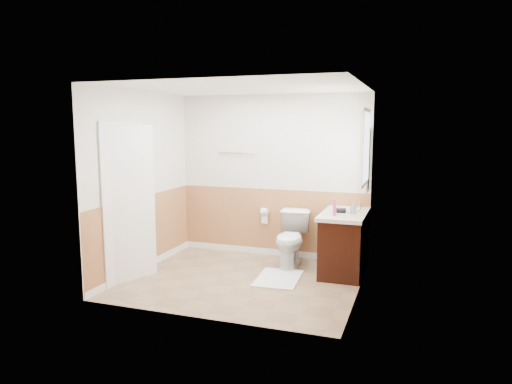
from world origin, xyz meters
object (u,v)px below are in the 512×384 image
at_px(bath_mat, 278,278).
at_px(lotion_bottle, 335,207).
at_px(toilet, 291,239).
at_px(vanity_cabinet, 345,244).
at_px(soap_dispenser, 353,208).

bearing_deg(bath_mat, lotion_bottle, 24.21).
height_order(toilet, vanity_cabinet, vanity_cabinet).
bearing_deg(toilet, lotion_bottle, -30.92).
xyz_separation_m(bath_mat, soap_dispenser, (0.90, 0.51, 0.92)).
relative_size(toilet, vanity_cabinet, 0.72).
bearing_deg(bath_mat, soap_dispenser, 29.54).
bearing_deg(soap_dispenser, toilet, 170.84).
bearing_deg(toilet, soap_dispenser, -12.83).
distance_m(bath_mat, soap_dispenser, 1.38).
relative_size(toilet, lotion_bottle, 3.58).
relative_size(lotion_bottle, soap_dispenser, 1.30).
distance_m(toilet, lotion_bottle, 0.95).
height_order(toilet, soap_dispenser, soap_dispenser).
bearing_deg(soap_dispenser, lotion_bottle, -137.18).
xyz_separation_m(bath_mat, lotion_bottle, (0.68, 0.30, 0.95)).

